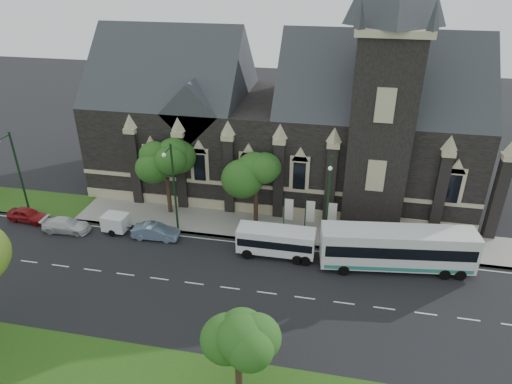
% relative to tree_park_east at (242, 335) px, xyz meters
% --- Properties ---
extents(ground, '(160.00, 160.00, 0.00)m').
position_rel_tree_park_east_xyz_m(ground, '(-6.18, 9.32, -4.62)').
color(ground, black).
rests_on(ground, ground).
extents(sidewalk, '(80.00, 5.00, 0.15)m').
position_rel_tree_park_east_xyz_m(sidewalk, '(-6.18, 18.82, -4.54)').
color(sidewalk, '#99958B').
rests_on(sidewalk, ground).
extents(museum, '(40.00, 17.70, 29.90)m').
position_rel_tree_park_east_xyz_m(museum, '(-1.06, 28.10, 3.55)').
color(museum, black).
rests_on(museum, ground).
extents(tree_park_east, '(3.40, 3.40, 6.28)m').
position_rel_tree_park_east_xyz_m(tree_park_east, '(0.00, 0.00, 0.00)').
color(tree_park_east, black).
rests_on(tree_park_east, ground).
extents(tree_walk_right, '(4.08, 4.08, 7.80)m').
position_rel_tree_park_east_xyz_m(tree_walk_right, '(-2.96, 20.04, 1.20)').
color(tree_walk_right, black).
rests_on(tree_walk_right, ground).
extents(tree_walk_left, '(3.91, 3.91, 7.64)m').
position_rel_tree_park_east_xyz_m(tree_walk_left, '(-11.97, 20.03, 1.12)').
color(tree_walk_left, black).
rests_on(tree_walk_left, ground).
extents(street_lamp_near, '(0.36, 1.88, 9.00)m').
position_rel_tree_park_east_xyz_m(street_lamp_near, '(3.82, 16.42, 0.49)').
color(street_lamp_near, '#163218').
rests_on(street_lamp_near, ground).
extents(street_lamp_mid, '(0.36, 1.88, 9.00)m').
position_rel_tree_park_east_xyz_m(street_lamp_mid, '(-10.18, 16.42, 0.49)').
color(street_lamp_mid, '#163218').
rests_on(street_lamp_mid, ground).
extents(street_lamp_far, '(0.36, 1.88, 9.00)m').
position_rel_tree_park_east_xyz_m(street_lamp_far, '(-26.18, 16.42, 0.49)').
color(street_lamp_far, '#163218').
rests_on(street_lamp_far, ground).
extents(banner_flag_left, '(0.90, 0.10, 4.00)m').
position_rel_tree_park_east_xyz_m(banner_flag_left, '(0.11, 18.32, -2.24)').
color(banner_flag_left, '#163218').
rests_on(banner_flag_left, ground).
extents(banner_flag_center, '(0.90, 0.10, 4.00)m').
position_rel_tree_park_east_xyz_m(banner_flag_center, '(2.11, 18.32, -2.24)').
color(banner_flag_center, '#163218').
rests_on(banner_flag_center, ground).
extents(banner_flag_right, '(0.90, 0.10, 4.00)m').
position_rel_tree_park_east_xyz_m(banner_flag_right, '(4.11, 18.32, -2.24)').
color(banner_flag_right, '#163218').
rests_on(banner_flag_right, ground).
extents(tour_coach, '(12.85, 4.27, 3.68)m').
position_rel_tree_park_east_xyz_m(tour_coach, '(9.88, 14.72, -2.62)').
color(tour_coach, silver).
rests_on(tour_coach, ground).
extents(shuttle_bus, '(6.78, 2.43, 2.61)m').
position_rel_tree_park_east_xyz_m(shuttle_bus, '(-0.30, 14.59, -3.10)').
color(shuttle_bus, white).
rests_on(shuttle_bus, ground).
extents(box_trailer, '(3.38, 1.99, 1.78)m').
position_rel_tree_park_east_xyz_m(box_trailer, '(-15.94, 15.40, -3.61)').
color(box_trailer, silver).
rests_on(box_trailer, ground).
extents(sedan, '(4.42, 1.71, 1.43)m').
position_rel_tree_park_east_xyz_m(sedan, '(-11.78, 15.02, -3.90)').
color(sedan, '#7790AD').
rests_on(sedan, ground).
extents(car_far_red, '(4.21, 1.97, 1.39)m').
position_rel_tree_park_east_xyz_m(car_far_red, '(-25.50, 15.47, -3.92)').
color(car_far_red, maroon).
rests_on(car_far_red, ground).
extents(car_far_white, '(4.68, 2.09, 1.33)m').
position_rel_tree_park_east_xyz_m(car_far_white, '(-20.65, 14.49, -3.95)').
color(car_far_white, silver).
rests_on(car_far_white, ground).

